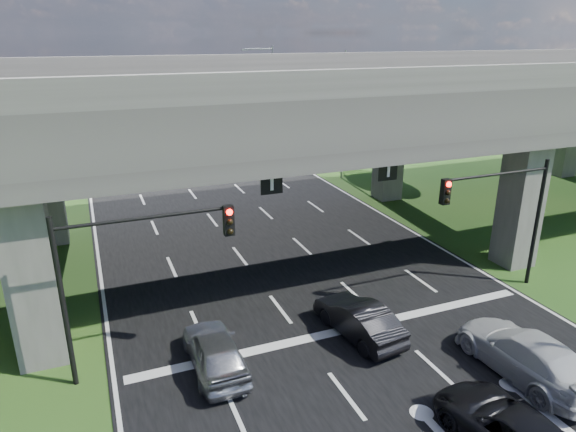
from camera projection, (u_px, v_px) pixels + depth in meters
ground at (393, 383)px, 17.42m from camera, size 160.00×160.00×0.00m
road at (285, 266)px, 26.15m from camera, size 18.00×120.00×0.03m
overpass at (270, 104)px, 25.24m from camera, size 80.00×15.00×10.00m
signal_right at (504, 205)px, 22.20m from camera, size 5.76×0.54×6.00m
signal_left at (130, 262)px, 16.70m from camera, size 5.76×0.54×6.00m
streetlight_far at (339, 106)px, 39.96m from camera, size 3.38×0.25×10.00m
streetlight_beyond at (269, 87)px, 53.94m from camera, size 3.38×0.25×10.00m
tree_left_far at (30, 102)px, 47.83m from camera, size 4.80×4.80×8.32m
tree_right_near at (348, 114)px, 44.95m from camera, size 4.20×4.20×7.28m
tree_right_mid at (337, 105)px, 53.10m from camera, size 3.91×3.90×6.76m
tree_right_far at (273, 92)px, 58.47m from camera, size 4.50×4.50×7.80m
car_silver at (215, 351)px, 17.89m from camera, size 1.74×4.28×1.46m
car_dark at (359, 319)px, 19.90m from camera, size 2.06×4.47×1.42m
car_white at (526, 354)px, 17.59m from camera, size 2.30×5.43×1.57m
car_trailing at (511, 430)px, 14.40m from camera, size 2.80×5.01×1.32m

